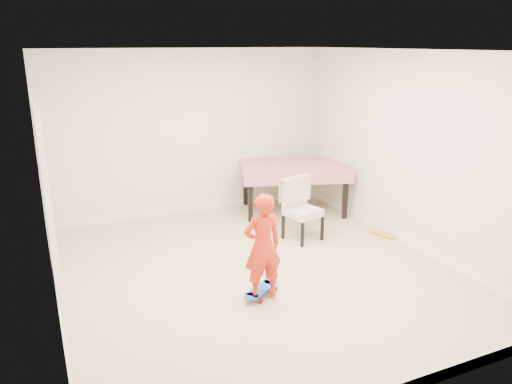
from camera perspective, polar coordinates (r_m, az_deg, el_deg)
name	(u,v)px	position (r m, az deg, el deg)	size (l,w,h in m)	color
ground	(255,272)	(6.15, -0.07, -9.11)	(5.00, 5.00, 0.00)	#C6B089
ceiling	(255,52)	(5.53, -0.09, 15.69)	(4.50, 5.00, 0.04)	silver
wall_back	(190,134)	(7.98, -7.52, 6.64)	(4.50, 0.04, 2.60)	silver
wall_front	(400,246)	(3.70, 16.11, -5.93)	(4.50, 0.04, 2.60)	silver
wall_left	(45,192)	(5.22, -22.95, 0.03)	(0.04, 5.00, 2.60)	silver
wall_right	(409,151)	(6.91, 17.07, 4.47)	(0.04, 5.00, 2.60)	silver
door	(48,209)	(5.59, -22.69, -1.85)	(0.10, 0.94, 2.11)	white
baseboard_back	(193,208)	(8.29, -7.22, -1.81)	(4.50, 0.02, 0.12)	white
baseboard_left	(59,306)	(5.68, -21.61, -12.05)	(0.02, 5.00, 0.12)	white
baseboard_right	(401,238)	(7.26, 16.29, -5.11)	(0.02, 5.00, 0.12)	white
dining_table	(293,188)	(8.17, 4.30, 0.47)	(1.69, 1.06, 0.79)	red
dining_chair	(303,210)	(6.98, 5.41, -2.04)	(0.48, 0.56, 0.88)	silver
skateboard	(261,292)	(5.61, 0.59, -11.32)	(0.56, 0.20, 0.08)	blue
child	(263,250)	(5.30, 0.76, -6.60)	(0.43, 0.28, 1.17)	red
foam_toy	(382,234)	(7.43, 14.21, -4.69)	(0.06, 0.06, 0.40)	gold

